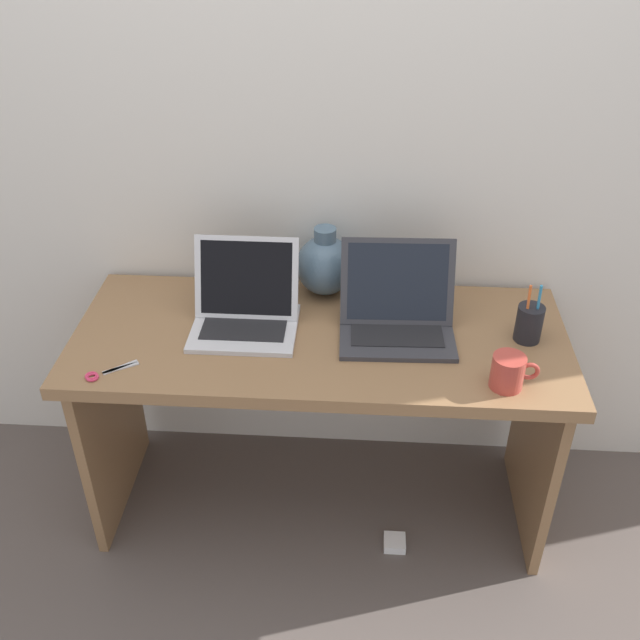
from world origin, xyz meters
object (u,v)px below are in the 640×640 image
laptop_left (245,305)px  green_vase (325,264)px  coffee_mug (509,372)px  scissors (102,373)px  laptop_right (397,309)px  power_brick (395,543)px  pen_cup (529,323)px

laptop_left → green_vase: 0.30m
coffee_mug → scissors: 1.09m
laptop_right → green_vase: (-0.22, 0.20, 0.03)m
laptop_left → coffee_mug: bearing=-19.0°
laptop_right → power_brick: (0.03, -0.22, -0.77)m
green_vase → scissors: bearing=-141.0°
pen_cup → power_brick: (-0.34, -0.18, -0.76)m
laptop_right → coffee_mug: size_ratio=2.66×
laptop_left → laptop_right: (0.45, 0.00, 0.00)m
laptop_right → pen_cup: laptop_right is taller
green_vase → coffee_mug: (0.51, -0.45, -0.05)m
pen_cup → scissors: 1.20m
power_brick → green_vase: bearing=121.8°
coffee_mug → pen_cup: 0.24m
laptop_left → scissors: 0.45m
laptop_left → scissors: (-0.35, -0.27, -0.06)m
green_vase → power_brick: (0.26, -0.41, -0.80)m
laptop_right → scissors: laptop_right is taller
laptop_left → pen_cup: 0.82m
green_vase → power_brick: size_ratio=3.20×
power_brick → pen_cup: bearing=28.2°
green_vase → pen_cup: size_ratio=1.17×
coffee_mug → power_brick: bearing=171.8°
scissors → power_brick: scissors is taller
coffee_mug → laptop_right: bearing=138.7°
laptop_left → pen_cup: (0.82, -0.03, -0.01)m
green_vase → scissors: (-0.58, -0.47, -0.09)m
green_vase → power_brick: bearing=-58.2°
green_vase → pen_cup: (0.60, -0.23, -0.04)m
pen_cup → power_brick: size_ratio=2.73×
laptop_right → green_vase: size_ratio=1.52×
coffee_mug → pen_cup: size_ratio=0.67×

